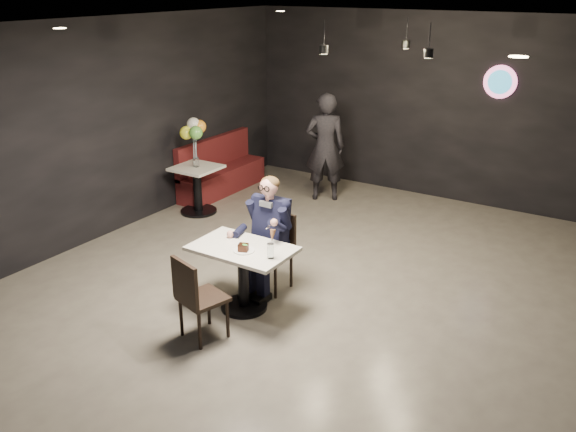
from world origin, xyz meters
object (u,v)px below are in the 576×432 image
Objects in this scene: booth_bench at (222,166)px; passerby at (325,147)px; main_table at (243,278)px; chair_far at (271,253)px; balloon_vase at (196,162)px; side_table at (197,188)px; sundae_glass at (270,251)px; chair_near at (203,297)px; seated_man at (271,233)px.

passerby is (1.66, 0.63, 0.42)m from booth_bench.
main_table is 4.07m from booth_bench.
chair_far is at bearing -42.81° from booth_bench.
chair_far is 6.58× the size of balloon_vase.
sundae_glass is at bearing -36.98° from side_table.
main_table is at bearing -40.51° from side_table.
passerby is at bearing 105.78° from main_table.
sundae_glass is at bearing -56.32° from chair_far.
chair_near is 0.49× the size of booth_bench.
sundae_glass is at bearing 79.72° from passerby.
passerby is at bearing 50.20° from side_table.
sundae_glass is (0.41, -0.61, 0.37)m from chair_far.
side_table is at bearing 147.99° from seated_man.
passerby reaches higher than seated_man.
side_table is at bearing 147.52° from chair_near.
booth_bench reaches higher than chair_near.
chair_far is 1.12× the size of side_table.
chair_far is at bearing 123.68° from sundae_glass.
main_table is at bearing 106.22° from chair_near.
passerby is (-1.04, 3.68, 0.51)m from main_table.
booth_bench is (-2.70, 2.50, 0.01)m from chair_far.
balloon_vase is 0.08× the size of passerby.
booth_bench is at bearing -10.63° from passerby.
passerby reaches higher than main_table.
chair_far is 0.26m from seated_man.
seated_man is at bearing 123.68° from sundae_glass.
seated_man reaches higher than chair_far.
main_table is 0.76× the size of seated_man.
chair_far is 2.83m from side_table.
passerby is at bearing 108.38° from seated_man.
side_table is (-2.40, 2.73, -0.05)m from chair_near.
balloon_vase is at bearing 0.00° from side_table.
booth_bench is 13.34× the size of balloon_vase.
seated_man is 8.94× the size of sundae_glass.
seated_man is at bearing -32.01° from side_table.
side_table is (0.30, -1.00, -0.06)m from booth_bench.
sundae_glass reaches higher than balloon_vase.
chair_far is 0.49× the size of booth_bench.
seated_man is 0.75m from sundae_glass.
sundae_glass is 1.15× the size of balloon_vase.
sundae_glass is (0.41, -0.06, 0.46)m from main_table.
balloon_vase is (-2.40, 2.05, 0.44)m from main_table.
balloon_vase is at bearing 147.52° from chair_near.
seated_man is (0.00, 0.55, 0.34)m from main_table.
balloon_vase is at bearing -73.30° from booth_bench.
seated_man is at bearing -42.81° from booth_bench.
seated_man reaches higher than main_table.
chair_near is 1.12× the size of side_table.
chair_far is 0.52× the size of passerby.
chair_near is at bearing -48.70° from side_table.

